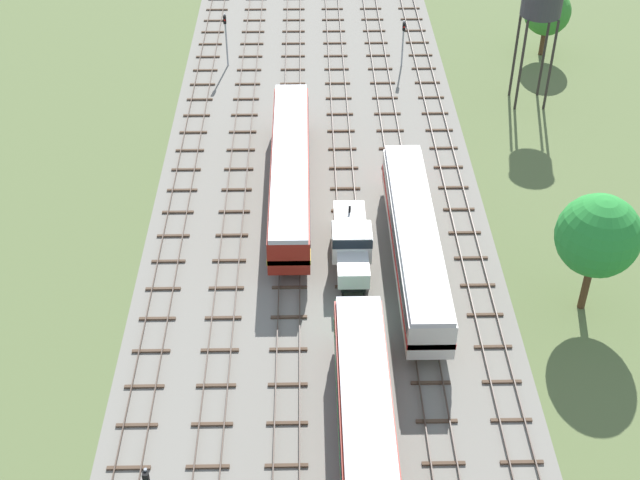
# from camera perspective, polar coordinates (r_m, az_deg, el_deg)

# --- Properties ---
(ground_plane) EXTENTS (480.00, 480.00, 0.00)m
(ground_plane) POSITION_cam_1_polar(r_m,az_deg,el_deg) (79.87, -0.27, 8.37)
(ground_plane) COLOR #5B6B3D
(ballast_bed) EXTENTS (25.57, 176.00, 0.01)m
(ballast_bed) POSITION_cam_1_polar(r_m,az_deg,el_deg) (79.87, -0.27, 8.37)
(ballast_bed) COLOR gray
(ballast_bed) RESTS_ON ground
(track_far_left) EXTENTS (2.40, 126.00, 0.29)m
(track_far_left) POSITION_cam_1_polar(r_m,az_deg,el_deg) (81.28, -7.99, 8.65)
(track_far_left) COLOR #47382D
(track_far_left) RESTS_ON ground
(track_left) EXTENTS (2.40, 126.00, 0.29)m
(track_left) POSITION_cam_1_polar(r_m,az_deg,el_deg) (80.87, -4.92, 8.73)
(track_left) COLOR #47382D
(track_left) RESTS_ON ground
(track_centre_left) EXTENTS (2.40, 126.00, 0.29)m
(track_centre_left) POSITION_cam_1_polar(r_m,az_deg,el_deg) (80.69, -1.83, 8.78)
(track_centre_left) COLOR #47382D
(track_centre_left) RESTS_ON ground
(track_centre) EXTENTS (2.40, 126.00, 0.29)m
(track_centre) POSITION_cam_1_polar(r_m,az_deg,el_deg) (80.73, 1.27, 8.81)
(track_centre) COLOR #47382D
(track_centre) RESTS_ON ground
(track_centre_right) EXTENTS (2.40, 126.00, 0.29)m
(track_centre_right) POSITION_cam_1_polar(r_m,az_deg,el_deg) (81.01, 4.36, 8.81)
(track_centre_right) COLOR #47382D
(track_centre_right) RESTS_ON ground
(track_right) EXTENTS (2.40, 126.00, 0.29)m
(track_right) POSITION_cam_1_polar(r_m,az_deg,el_deg) (81.51, 7.42, 8.79)
(track_right) COLOR #47382D
(track_right) RESTS_ON ground
(diesel_railcar_centre_nearest) EXTENTS (2.96, 20.50, 3.80)m
(diesel_railcar_centre_nearest) POSITION_cam_1_polar(r_m,az_deg,el_deg) (46.94, 3.12, -13.16)
(diesel_railcar_centre_nearest) COLOR maroon
(diesel_railcar_centre_nearest) RESTS_ON ground
(diesel_railcar_centre_right_near) EXTENTS (2.96, 20.50, 3.80)m
(diesel_railcar_centre_right_near) POSITION_cam_1_polar(r_m,az_deg,el_deg) (59.93, 6.22, -0.01)
(diesel_railcar_centre_right_near) COLOR beige
(diesel_railcar_centre_right_near) RESTS_ON ground
(shunter_loco_centre_mid) EXTENTS (2.74, 8.46, 3.10)m
(shunter_loco_centre_mid) POSITION_cam_1_polar(r_m,az_deg,el_deg) (60.43, 2.06, -0.12)
(shunter_loco_centre_mid) COLOR white
(shunter_loco_centre_mid) RESTS_ON ground
(passenger_coach_centre_left_midfar) EXTENTS (2.96, 22.00, 3.80)m
(passenger_coach_centre_left_midfar) POSITION_cam_1_polar(r_m,az_deg,el_deg) (66.97, -1.96, 4.69)
(passenger_coach_centre_left_midfar) COLOR maroon
(passenger_coach_centre_left_midfar) RESTS_ON ground
(water_tower) EXTENTS (3.70, 3.70, 11.27)m
(water_tower) POSITION_cam_1_polar(r_m,az_deg,el_deg) (79.82, 14.34, 14.84)
(water_tower) COLOR #2D2826
(water_tower) RESTS_ON ground
(signal_post_near) EXTENTS (0.28, 0.47, 5.39)m
(signal_post_near) POSITION_cam_1_polar(r_m,az_deg,el_deg) (87.25, -6.19, 13.30)
(signal_post_near) COLOR gray
(signal_post_near) RESTS_ON ground
(signal_post_mid) EXTENTS (0.28, 0.47, 4.74)m
(signal_post_mid) POSITION_cam_1_polar(r_m,az_deg,el_deg) (87.19, 5.47, 13.06)
(signal_post_mid) COLOR gray
(signal_post_mid) RESTS_ON ground
(lineside_tree_0) EXTENTS (4.62, 4.62, 6.87)m
(lineside_tree_0) POSITION_cam_1_polar(r_m,az_deg,el_deg) (91.49, 14.67, 14.25)
(lineside_tree_0) COLOR #4C331E
(lineside_tree_0) RESTS_ON ground
(lineside_tree_1) EXTENTS (5.38, 5.38, 8.66)m
(lineside_tree_1) POSITION_cam_1_polar(r_m,az_deg,el_deg) (57.14, 17.75, 0.26)
(lineside_tree_1) COLOR #4C331E
(lineside_tree_1) RESTS_ON ground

